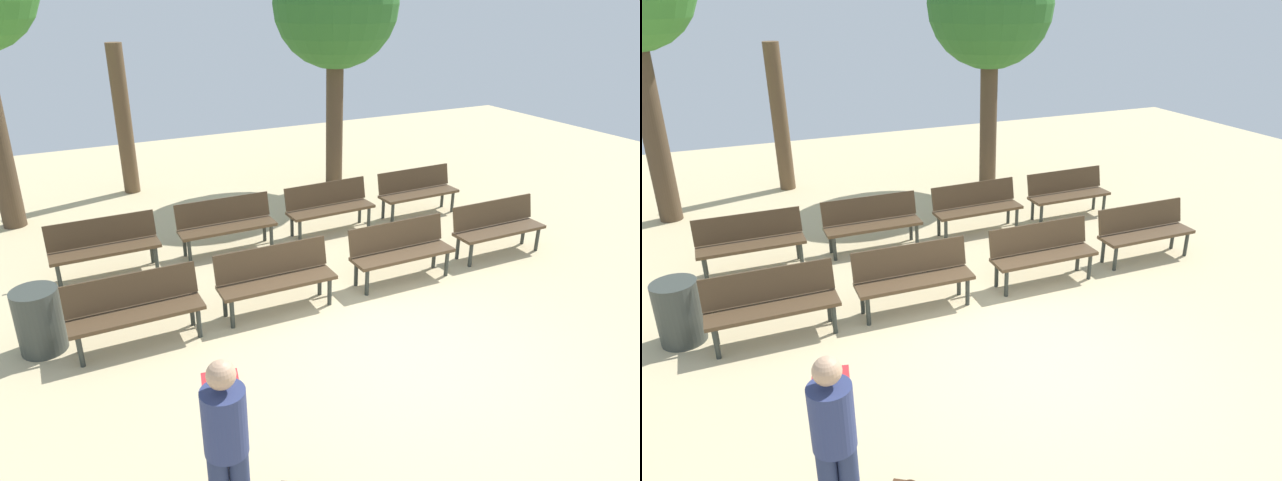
{
  "view_description": "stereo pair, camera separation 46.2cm",
  "coord_description": "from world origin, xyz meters",
  "views": [
    {
      "loc": [
        -3.65,
        -5.01,
        4.07
      ],
      "look_at": [
        0.0,
        2.25,
        0.55
      ],
      "focal_mm": 32.87,
      "sensor_mm": 36.0,
      "label": 1
    },
    {
      "loc": [
        -3.23,
        -5.2,
        4.07
      ],
      "look_at": [
        0.0,
        2.25,
        0.55
      ],
      "focal_mm": 32.87,
      "sensor_mm": 36.0,
      "label": 2
    }
  ],
  "objects": [
    {
      "name": "tree_1",
      "position": [
        -1.86,
        7.61,
        1.54
      ],
      "size": [
        0.33,
        0.33,
        3.08
      ],
      "color": "brown",
      "rests_on": "ground_plane"
    },
    {
      "name": "ground_plane",
      "position": [
        0.0,
        0.0,
        0.0
      ],
      "size": [
        24.0,
        24.0,
        0.0
      ],
      "primitive_type": "plane",
      "color": "#CCB789"
    },
    {
      "name": "trash_bin",
      "position": [
        -3.94,
        1.9,
        0.41
      ],
      "size": [
        0.54,
        0.54,
        0.81
      ],
      "primitive_type": "cylinder",
      "color": "#383D38",
      "rests_on": "ground_plane"
    },
    {
      "name": "bench_r1_c3",
      "position": [
        2.83,
        3.73,
        0.5
      ],
      "size": [
        1.6,
        0.49,
        0.87
      ],
      "rotation": [
        0.0,
        0.0,
        0.01
      ],
      "color": "#4C3823",
      "rests_on": "ground_plane"
    },
    {
      "name": "visitor_with_backpack",
      "position": [
        -2.73,
        -1.59,
        0.94
      ],
      "size": [
        0.42,
        0.58,
        1.65
      ],
      "rotation": [
        0.0,
        0.0,
        2.92
      ],
      "color": "navy",
      "rests_on": "ground_plane"
    },
    {
      "name": "bench_r0_c1",
      "position": [
        -1.02,
        1.57,
        0.5
      ],
      "size": [
        1.61,
        0.51,
        0.87
      ],
      "rotation": [
        0.0,
        0.0,
        -0.02
      ],
      "color": "#4C3823",
      "rests_on": "ground_plane"
    },
    {
      "name": "bench_r0_c2",
      "position": [
        0.99,
        1.55,
        0.5
      ],
      "size": [
        1.61,
        0.5,
        0.87
      ],
      "rotation": [
        0.0,
        0.0,
        -0.01
      ],
      "color": "#4C3823",
      "rests_on": "ground_plane"
    },
    {
      "name": "bench_r1_c1",
      "position": [
        -1.0,
        3.72,
        0.5
      ],
      "size": [
        1.6,
        0.49,
        0.87
      ],
      "rotation": [
        0.0,
        0.0,
        -0.01
      ],
      "color": "#4C3823",
      "rests_on": "ground_plane"
    },
    {
      "name": "bench_r0_c3",
      "position": [
        2.93,
        1.62,
        0.5
      ],
      "size": [
        1.6,
        0.5,
        0.87
      ],
      "rotation": [
        0.0,
        0.0,
        -0.01
      ],
      "color": "#4C3823",
      "rests_on": "ground_plane"
    },
    {
      "name": "bench_r1_c0",
      "position": [
        -2.93,
        3.69,
        0.5
      ],
      "size": [
        1.6,
        0.49,
        0.87
      ],
      "rotation": [
        0.0,
        0.0,
        0.01
      ],
      "color": "#4C3823",
      "rests_on": "ground_plane"
    },
    {
      "name": "tree_0",
      "position": [
        2.31,
        6.15,
        3.72
      ],
      "size": [
        2.56,
        2.56,
        5.06
      ],
      "color": "#4C3A28",
      "rests_on": "ground_plane"
    },
    {
      "name": "bench_r1_c2",
      "position": [
        0.92,
        3.72,
        0.5
      ],
      "size": [
        1.61,
        0.51,
        0.87
      ],
      "rotation": [
        0.0,
        0.0,
        0.02
      ],
      "color": "#4C3823",
      "rests_on": "ground_plane"
    },
    {
      "name": "bench_r0_c0",
      "position": [
        -2.87,
        1.56,
        0.5
      ],
      "size": [
        1.6,
        0.48,
        0.87
      ],
      "rotation": [
        0.0,
        0.0,
        0.0
      ],
      "color": "#4C3823",
      "rests_on": "ground_plane"
    }
  ]
}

